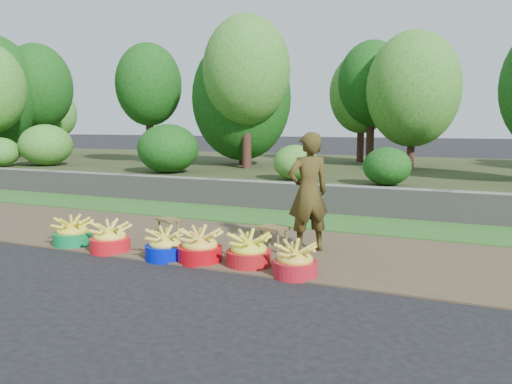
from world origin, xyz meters
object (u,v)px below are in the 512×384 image
at_px(stool_right, 274,231).
at_px(vendor_woman, 308,192).
at_px(basin_d, 200,247).
at_px(basin_b, 110,239).
at_px(stool_left, 168,222).
at_px(basin_f, 295,262).
at_px(basin_c, 165,246).
at_px(basin_a, 72,233).
at_px(basin_e, 249,252).

bearing_deg(stool_right, vendor_woman, 17.28).
bearing_deg(basin_d, stool_right, 53.99).
bearing_deg(basin_b, stool_left, 76.41).
bearing_deg(stool_right, basin_d, -126.01).
distance_m(basin_f, stool_right, 1.14).
relative_size(basin_c, basin_d, 0.93).
height_order(basin_c, stool_left, basin_c).
relative_size(basin_b, vendor_woman, 0.34).
xyz_separation_m(basin_c, stool_right, (1.08, 0.92, 0.10)).
xyz_separation_m(basin_a, basin_e, (2.66, 0.06, 0.00)).
bearing_deg(stool_right, basin_a, -162.19).
height_order(basin_a, basin_f, basin_a).
height_order(basin_a, basin_d, basin_d).
bearing_deg(basin_c, basin_e, 6.65).
height_order(basin_e, vendor_woman, vendor_woman).
relative_size(basin_b, basin_d, 0.96).
distance_m(basin_b, basin_e, 1.97).
bearing_deg(basin_f, basin_d, 176.26).
bearing_deg(basin_f, stool_right, 124.10).
height_order(basin_a, basin_b, same).
relative_size(basin_a, basin_b, 1.00).
distance_m(basin_d, basin_f, 1.26).
distance_m(basin_a, basin_b, 0.70).
xyz_separation_m(stool_left, vendor_woman, (2.15, 0.04, 0.56)).
relative_size(basin_e, stool_right, 1.31).
relative_size(basin_f, stool_right, 1.21).
bearing_deg(stool_left, stool_right, -3.25).
height_order(stool_left, stool_right, stool_right).
xyz_separation_m(basin_e, basin_f, (0.63, -0.15, -0.01)).
relative_size(basin_d, vendor_woman, 0.35).
xyz_separation_m(basin_f, stool_left, (-2.35, 1.04, 0.07)).
relative_size(basin_b, stool_left, 1.39).
height_order(basin_a, stool_left, basin_a).
bearing_deg(basin_b, basin_f, -0.80).
height_order(basin_d, stool_left, basin_d).
xyz_separation_m(basin_a, basin_c, (1.57, -0.07, -0.01)).
height_order(basin_a, stool_right, basin_a).
xyz_separation_m(stool_left, stool_right, (1.72, -0.10, 0.03)).
distance_m(basin_a, vendor_woman, 3.30).
bearing_deg(basin_a, basin_b, -4.05).
distance_m(basin_b, stool_left, 1.03).
bearing_deg(stool_left, basin_b, -103.59).
distance_m(basin_a, basin_d, 2.03).
height_order(basin_c, basin_d, basin_d).
height_order(basin_f, stool_right, basin_f).
bearing_deg(stool_left, basin_c, -57.84).
xyz_separation_m(basin_f, stool_right, (-0.64, 0.94, 0.10)).
bearing_deg(basin_f, stool_left, 156.26).
bearing_deg(basin_b, basin_c, -1.08).
relative_size(basin_d, basin_e, 1.02).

